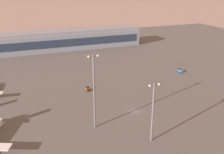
% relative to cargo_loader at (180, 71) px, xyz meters
% --- Properties ---
extents(ground_plane, '(416.00, 416.00, 0.00)m').
position_rel_cargo_loader_xyz_m(ground_plane, '(-51.88, -38.11, -1.18)').
color(ground_plane, '#56544F').
extents(terminal_building, '(166.77, 22.40, 16.40)m').
position_rel_cargo_loader_xyz_m(terminal_building, '(-71.87, 91.29, 6.91)').
color(terminal_building, gray).
rests_on(terminal_building, ground).
extents(cargo_loader, '(2.06, 4.17, 2.25)m').
position_rel_cargo_loader_xyz_m(cargo_loader, '(0.00, 0.00, 0.00)').
color(cargo_loader, '#3372BF').
rests_on(cargo_loader, ground).
extents(pushback_tug, '(2.59, 3.46, 2.05)m').
position_rel_cargo_loader_xyz_m(pushback_tug, '(-64.94, -6.73, -0.11)').
color(pushback_tug, '#D85919').
rests_on(pushback_tug, ground).
extents(apron_light_central, '(4.80, 0.90, 30.40)m').
position_rel_cargo_loader_xyz_m(apron_light_central, '(-73.12, -44.47, 15.92)').
color(apron_light_central, slate).
rests_on(apron_light_central, ground).
extents(apron_light_west, '(4.80, 0.90, 22.80)m').
position_rel_cargo_loader_xyz_m(apron_light_west, '(-56.72, -61.31, 12.02)').
color(apron_light_west, slate).
rests_on(apron_light_west, ground).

